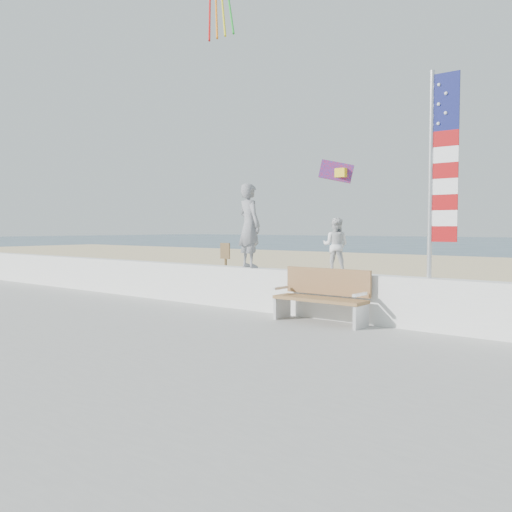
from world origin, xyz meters
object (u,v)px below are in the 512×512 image
object	(u,v)px
adult	(249,226)
bench	(322,295)
flag	(438,165)
child	(336,245)

from	to	relation	value
adult	bench	bearing A→B (deg)	-171.95
flag	adult	bearing A→B (deg)	180.00
bench	flag	bearing A→B (deg)	12.97
adult	bench	xyz separation A→B (m)	(2.12, -0.45, -1.30)
adult	flag	bearing A→B (deg)	-159.85
adult	child	size ratio (longest dim) A/B	1.73
child	flag	distance (m)	2.40
child	bench	world-z (taller)	child
child	bench	distance (m)	1.02
bench	adult	bearing A→B (deg)	167.89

